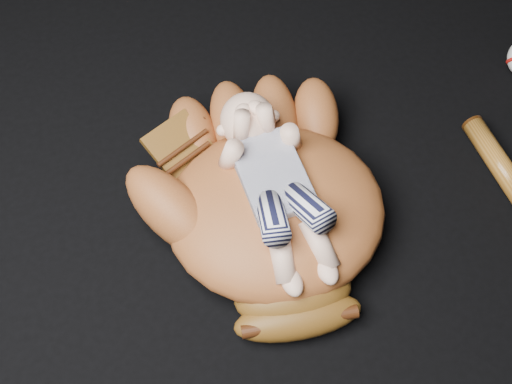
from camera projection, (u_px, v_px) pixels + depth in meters
baseball_glove at (276, 205)px, 1.06m from camera, size 0.46×0.52×0.16m
newborn_baby at (278, 188)px, 1.01m from camera, size 0.22×0.38×0.15m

